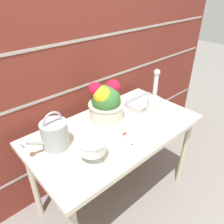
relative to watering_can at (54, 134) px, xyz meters
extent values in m
plane|color=gray|center=(0.42, -0.11, -0.83)|extent=(12.00, 12.00, 0.00)
cube|color=maroon|center=(0.42, 0.35, 0.27)|extent=(3.60, 0.08, 2.20)
cube|color=#A8A399|center=(0.42, 0.31, -0.49)|extent=(3.53, 0.00, 0.02)
cube|color=#A8A399|center=(0.42, 0.31, 0.09)|extent=(3.53, 0.00, 0.02)
cube|color=#A8A399|center=(0.42, 0.31, 0.45)|extent=(3.53, 0.00, 0.02)
cube|color=beige|center=(0.42, -0.11, -0.11)|extent=(1.25, 0.68, 0.04)
cylinder|color=beige|center=(0.98, -0.39, -0.48)|extent=(0.04, 0.04, 0.70)
cylinder|color=beige|center=(-0.15, 0.17, -0.48)|extent=(0.04, 0.04, 0.70)
cylinder|color=beige|center=(0.98, 0.17, -0.48)|extent=(0.04, 0.04, 0.70)
cylinder|color=#9EA3A8|center=(0.00, 0.00, 0.00)|extent=(0.17, 0.17, 0.18)
cylinder|color=#9EA3A8|center=(-0.13, 0.00, 0.00)|extent=(0.14, 0.02, 0.09)
cone|color=#9EA3A8|center=(-0.20, 0.00, 0.04)|extent=(0.05, 0.05, 0.06)
torus|color=#9EA3A8|center=(0.00, 0.00, 0.10)|extent=(0.13, 0.01, 0.13)
cylinder|color=silver|center=(0.10, -0.25, -0.09)|extent=(0.11, 0.11, 0.01)
cylinder|color=silver|center=(0.10, -0.25, -0.05)|extent=(0.04, 0.04, 0.05)
sphere|color=silver|center=(0.10, -0.25, -0.05)|extent=(0.05, 0.05, 0.05)
cylinder|color=silver|center=(0.10, -0.25, 0.01)|extent=(0.15, 0.15, 0.07)
torus|color=silver|center=(0.10, -0.25, 0.04)|extent=(0.16, 0.16, 0.01)
cylinder|color=beige|center=(0.46, 0.04, -0.03)|extent=(0.26, 0.26, 0.12)
torus|color=beige|center=(0.46, 0.04, 0.02)|extent=(0.27, 0.27, 0.01)
sphere|color=#387033|center=(0.46, 0.04, 0.06)|extent=(0.22, 0.22, 0.22)
sphere|color=yellow|center=(0.42, 0.03, 0.12)|extent=(0.13, 0.13, 0.13)
sphere|color=red|center=(0.39, 0.08, 0.16)|extent=(0.10, 0.10, 0.10)
sphere|color=red|center=(0.53, 0.04, 0.15)|extent=(0.11, 0.11, 0.11)
cylinder|color=silver|center=(0.73, -0.19, -0.01)|extent=(0.10, 0.10, 0.17)
cone|color=silver|center=(0.73, -0.19, 0.09)|extent=(0.10, 0.10, 0.03)
cylinder|color=silver|center=(0.73, -0.19, 0.18)|extent=(0.03, 0.03, 0.15)
sphere|color=silver|center=(0.73, -0.19, 0.27)|extent=(0.04, 0.04, 0.04)
cone|color=white|center=(0.32, -0.28, -0.04)|extent=(0.06, 0.06, 0.10)
cylinder|color=white|center=(0.32, -0.28, 0.03)|extent=(0.03, 0.03, 0.04)
sphere|color=white|center=(0.32, -0.28, 0.05)|extent=(0.03, 0.03, 0.03)
cube|color=red|center=(0.32, -0.30, 0.01)|extent=(0.03, 0.01, 0.01)
cube|color=#B7B7BC|center=(0.83, -0.01, -0.09)|extent=(0.30, 0.17, 0.01)
cube|color=#B7B7BC|center=(0.83, -0.10, -0.07)|extent=(0.30, 0.01, 0.04)
cube|color=#B7B7BC|center=(0.83, 0.07, -0.07)|extent=(0.30, 0.01, 0.04)
cube|color=#B7B7BC|center=(0.68, -0.01, -0.07)|extent=(0.01, 0.17, 0.04)
cube|color=#B7B7BC|center=(0.98, -0.01, -0.07)|extent=(0.01, 0.17, 0.04)
sphere|color=red|center=(0.37, -0.32, -0.09)|extent=(0.01, 0.01, 0.01)
camera|label=1|loc=(-0.46, -1.04, 0.82)|focal=35.00mm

